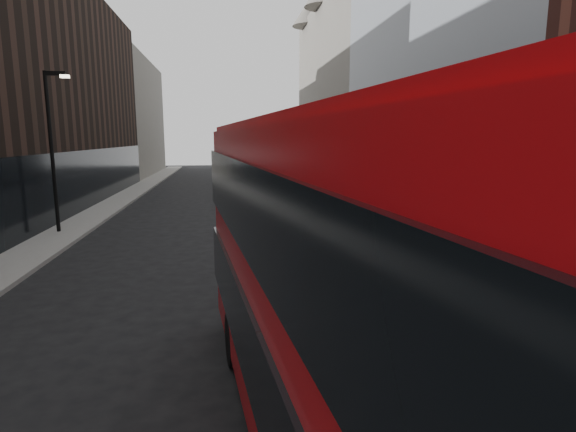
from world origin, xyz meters
name	(u,v)px	position (x,y,z in m)	size (l,w,h in m)	color
sidewalk_right	(353,204)	(7.50, 25.00, 0.07)	(3.00, 80.00, 0.15)	slate
sidewalk_left	(106,209)	(-8.00, 25.00, 0.07)	(2.00, 80.00, 0.15)	slate
building_modern_block	(450,33)	(11.47, 21.00, 9.90)	(5.03, 22.00, 20.00)	#AFB4BA
building_victorian	(340,86)	(11.38, 44.00, 9.66)	(6.50, 24.00, 21.00)	slate
building_left_mid	(64,98)	(-11.50, 30.00, 7.00)	(5.00, 24.00, 14.00)	black
building_left_far	(130,119)	(-11.50, 52.00, 6.50)	(5.00, 20.00, 13.00)	slate
street_lamp	(53,141)	(-8.22, 18.00, 4.18)	(1.06, 0.22, 7.00)	black
red_bus	(368,298)	(0.80, 1.53, 2.53)	(3.74, 11.45, 4.55)	#B60B0F
grey_bus	(260,163)	(2.69, 40.79, 1.93)	(2.81, 11.20, 3.60)	black
car_a	(319,211)	(3.91, 18.95, 0.67)	(1.58, 3.93, 1.34)	black
car_b	(277,193)	(2.59, 25.92, 0.75)	(1.60, 4.58, 1.51)	gray
car_c	(284,195)	(2.90, 24.58, 0.78)	(2.17, 5.34, 1.55)	black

